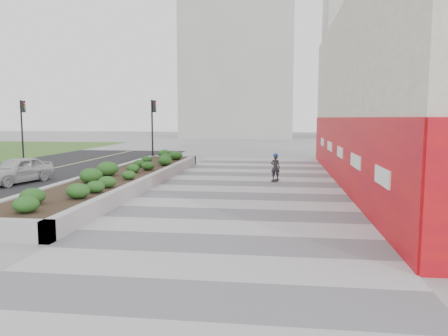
% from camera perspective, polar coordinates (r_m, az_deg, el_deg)
% --- Properties ---
extents(ground, '(160.00, 160.00, 0.00)m').
position_cam_1_polar(ground, '(11.87, 0.57, -8.00)').
color(ground, gray).
rests_on(ground, ground).
extents(walkway, '(8.00, 36.00, 0.01)m').
position_cam_1_polar(walkway, '(14.77, 1.95, -5.06)').
color(walkway, '#A8A8AD').
rests_on(walkway, ground).
extents(building, '(6.04, 24.08, 8.00)m').
position_cam_1_polar(building, '(21.17, 23.03, 8.75)').
color(building, '#BCB1A0').
rests_on(building, ground).
extents(planter, '(3.00, 18.00, 0.90)m').
position_cam_1_polar(planter, '(19.81, -12.97, -1.03)').
color(planter, '#9E9EA0').
rests_on(planter, ground).
extents(traffic_signal_near, '(0.33, 0.28, 4.20)m').
position_cam_1_polar(traffic_signal_near, '(30.15, -9.24, 6.07)').
color(traffic_signal_near, black).
rests_on(traffic_signal_near, ground).
extents(traffic_signal_far, '(0.33, 0.28, 4.20)m').
position_cam_1_polar(traffic_signal_far, '(33.51, -24.83, 5.60)').
color(traffic_signal_far, black).
rests_on(traffic_signal_far, ground).
extents(distant_bldg_north_l, '(16.00, 12.00, 20.00)m').
position_cam_1_polar(distant_bldg_north_l, '(67.07, 1.92, 12.59)').
color(distant_bldg_north_l, '#ADAAA3').
rests_on(distant_bldg_north_l, ground).
extents(distant_bldg_north_r, '(14.00, 10.00, 24.00)m').
position_cam_1_polar(distant_bldg_north_r, '(73.25, 18.54, 13.33)').
color(distant_bldg_north_r, '#ADAAA3').
rests_on(distant_bldg_north_r, ground).
extents(manhole_cover, '(0.44, 0.44, 0.01)m').
position_cam_1_polar(manhole_cover, '(14.74, 3.89, -5.11)').
color(manhole_cover, '#595654').
rests_on(manhole_cover, ground).
extents(skateboarder, '(0.47, 0.75, 1.34)m').
position_cam_1_polar(skateboarder, '(20.63, 6.73, 0.12)').
color(skateboarder, beige).
rests_on(skateboarder, ground).
extents(car_white, '(2.21, 3.78, 1.21)m').
position_cam_1_polar(car_white, '(22.02, -25.41, -0.26)').
color(car_white, '#B9BABC').
rests_on(car_white, ground).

